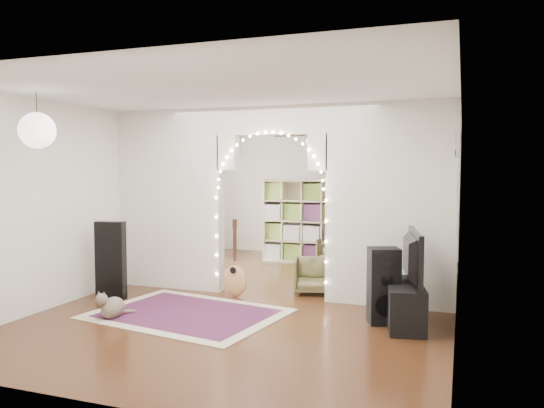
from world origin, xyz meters
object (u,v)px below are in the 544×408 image
(media_console, at_px, (405,305))
(dining_chair_left, at_px, (313,276))
(bookcase, at_px, (304,221))
(acoustic_guitar, at_px, (235,268))
(dining_table, at_px, (323,224))
(dining_chair_right, at_px, (336,252))
(floor_speaker, at_px, (384,286))

(media_console, distance_m, dining_chair_left, 1.86)
(bookcase, bearing_deg, dining_chair_left, -86.93)
(acoustic_guitar, bearing_deg, media_console, -2.96)
(dining_table, height_order, dining_chair_right, dining_table)
(acoustic_guitar, bearing_deg, dining_chair_left, 42.16)
(media_console, xyz_separation_m, dining_chair_right, (-1.60, 3.44, 0.01))
(media_console, height_order, dining_chair_right, dining_chair_right)
(floor_speaker, relative_size, bookcase, 0.56)
(media_console, height_order, dining_chair_left, dining_chair_left)
(floor_speaker, distance_m, dining_chair_left, 1.68)
(dining_table, bearing_deg, bookcase, -102.69)
(dining_table, bearing_deg, acoustic_guitar, -94.09)
(acoustic_guitar, distance_m, media_console, 2.49)
(floor_speaker, xyz_separation_m, dining_table, (-1.85, 4.33, 0.23))
(media_console, distance_m, bookcase, 4.28)
(acoustic_guitar, xyz_separation_m, dining_chair_left, (0.99, 0.60, -0.15))
(bookcase, xyz_separation_m, dining_table, (0.18, 0.76, -0.12))
(acoustic_guitar, relative_size, media_console, 0.94)
(acoustic_guitar, bearing_deg, dining_chair_right, 84.97)
(acoustic_guitar, xyz_separation_m, bookcase, (0.14, 2.99, 0.39))
(floor_speaker, distance_m, dining_table, 4.72)
(acoustic_guitar, xyz_separation_m, floor_speaker, (2.17, -0.58, 0.04))
(bookcase, distance_m, dining_table, 0.79)
(floor_speaker, bearing_deg, media_console, -23.72)
(floor_speaker, height_order, dining_table, floor_speaker)
(acoustic_guitar, height_order, floor_speaker, acoustic_guitar)
(floor_speaker, relative_size, dining_chair_right, 1.59)
(dining_table, relative_size, dining_chair_left, 2.14)
(bookcase, height_order, dining_table, bookcase)
(acoustic_guitar, relative_size, dining_chair_left, 1.66)
(floor_speaker, xyz_separation_m, media_console, (0.25, -0.01, -0.20))
(media_console, relative_size, dining_chair_left, 1.77)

